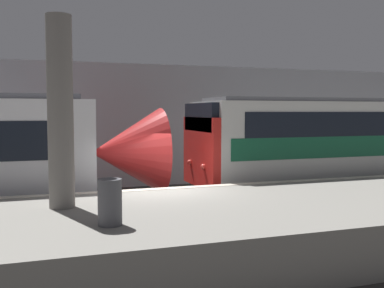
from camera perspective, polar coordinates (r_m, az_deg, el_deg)
The scene contains 5 objects.
ground_plane at distance 12.49m, azimuth -4.28°, elevation -10.44°, with size 120.00×120.00×0.00m, color #33302D.
platform at distance 9.94m, azimuth -0.43°, elevation -11.08°, with size 40.00×5.22×1.08m.
station_rear_barrier at distance 18.75m, azimuth -9.57°, elevation 2.30°, with size 50.00×0.15×5.12m.
support_pillar_near at distance 10.00m, azimuth -16.38°, elevation 3.87°, with size 0.54×0.54×4.11m.
trash_bin at distance 8.37m, azimuth -10.39°, elevation -7.28°, with size 0.44×0.44×0.85m.
Camera 1 is at (-3.03, -11.71, 3.15)m, focal length 42.00 mm.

